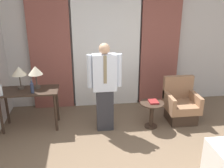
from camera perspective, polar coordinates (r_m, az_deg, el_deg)
name	(u,v)px	position (r m, az deg, el deg)	size (l,w,h in m)	color
wall_back	(106,46)	(5.64, -1.40, 8.61)	(10.00, 0.06, 2.70)	beige
curtain_sheer_center	(107,50)	(5.52, -1.25, 7.73)	(1.46, 0.06, 2.58)	white
curtain_drape_left	(50,52)	(5.53, -13.90, 7.16)	(0.87, 0.06, 2.58)	brown
curtain_drape_right	(160,49)	(5.78, 10.87, 7.93)	(0.87, 0.06, 2.58)	brown
desk	(29,97)	(4.95, -18.45, -2.74)	(1.10, 0.53, 0.77)	#38281E
table_lamp_left	(19,72)	(4.93, -20.49, 2.60)	(0.27, 0.27, 0.43)	#4C4238
table_lamp_right	(35,71)	(4.87, -17.10, 2.79)	(0.27, 0.27, 0.43)	#4C4238
bottle_near_edge	(0,90)	(4.80, -24.20, -1.29)	(0.07, 0.07, 0.24)	silver
bottle_by_lamp	(32,88)	(4.71, -17.79, -0.85)	(0.06, 0.06, 0.23)	#2D3851
person	(105,85)	(4.52, -1.68, -0.18)	(0.62, 0.21, 1.67)	#2D2D33
armchair	(181,106)	(5.27, 15.42, -4.79)	(0.62, 0.61, 0.89)	#38281E
side_table	(152,110)	(4.87, 9.06, -6.00)	(0.45, 0.45, 0.51)	#38281E
book	(153,102)	(4.82, 9.43, -3.98)	(0.17, 0.22, 0.03)	maroon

